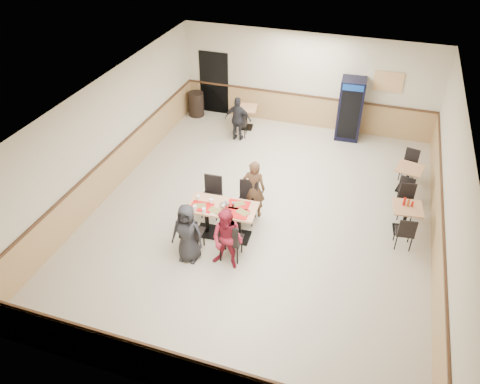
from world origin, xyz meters
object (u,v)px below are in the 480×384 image
(diner_woman_right, at_px, (227,239))
(pepsi_cooler, at_px, (350,109))
(main_table, at_px, (223,216))
(side_table_far, at_px, (408,175))
(trash_bin, at_px, (196,104))
(diner_woman_left, at_px, (187,233))
(diner_man_opposite, at_px, (254,189))
(lone_diner, at_px, (238,119))
(back_table, at_px, (246,114))
(side_table_near, at_px, (406,215))

(diner_woman_right, distance_m, pepsi_cooler, 6.74)
(main_table, xyz_separation_m, side_table_far, (3.94, 3.19, -0.09))
(diner_woman_right, height_order, trash_bin, diner_woman_right)
(diner_woman_left, bearing_deg, diner_man_opposite, 62.60)
(lone_diner, relative_size, pepsi_cooler, 0.73)
(diner_woman_right, bearing_deg, main_table, 121.22)
(lone_diner, height_order, back_table, lone_diner)
(pepsi_cooler, bearing_deg, diner_woman_right, -107.48)
(main_table, bearing_deg, side_table_near, 16.95)
(diner_man_opposite, height_order, lone_diner, diner_man_opposite)
(diner_woman_right, height_order, back_table, diner_woman_right)
(diner_woman_right, bearing_deg, pepsi_cooler, 81.53)
(diner_woman_right, xyz_separation_m, pepsi_cooler, (1.64, 6.54, 0.22))
(main_table, height_order, trash_bin, main_table)
(side_table_near, bearing_deg, main_table, -159.84)
(side_table_far, bearing_deg, lone_diner, 166.29)
(back_table, bearing_deg, side_table_far, -22.03)
(main_table, xyz_separation_m, diner_woman_left, (-0.44, -0.96, 0.16))
(diner_man_opposite, xyz_separation_m, trash_bin, (-3.41, 4.62, -0.35))
(diner_woman_left, relative_size, diner_man_opposite, 0.93)
(main_table, height_order, diner_woman_left, diner_woman_left)
(main_table, distance_m, back_table, 5.35)
(pepsi_cooler, bearing_deg, side_table_far, -55.96)
(main_table, distance_m, diner_woman_right, 1.02)
(diner_woman_right, height_order, side_table_far, diner_woman_right)
(pepsi_cooler, bearing_deg, back_table, -176.34)
(diner_woman_left, distance_m, diner_man_opposite, 2.11)
(lone_diner, height_order, side_table_far, lone_diner)
(diner_man_opposite, height_order, back_table, diner_man_opposite)
(side_table_far, bearing_deg, main_table, -141.00)
(side_table_far, bearing_deg, diner_woman_right, -130.52)
(lone_diner, xyz_separation_m, side_table_far, (5.05, -1.23, -0.23))
(diner_woman_right, bearing_deg, lone_diner, 111.76)
(diner_woman_right, xyz_separation_m, side_table_far, (3.51, 4.10, -0.27))
(back_table, bearing_deg, diner_man_opposite, -70.12)
(main_table, distance_m, trash_bin, 6.33)
(side_table_near, xyz_separation_m, back_table, (-5.05, 3.79, 0.01))
(diner_woman_left, relative_size, lone_diner, 1.01)
(main_table, height_order, pepsi_cooler, pepsi_cooler)
(diner_man_opposite, relative_size, side_table_far, 1.95)
(main_table, relative_size, diner_woman_left, 1.12)
(diner_man_opposite, relative_size, trash_bin, 1.86)
(diner_woman_right, bearing_deg, side_table_near, 39.53)
(diner_woman_left, xyz_separation_m, pepsi_cooler, (2.52, 6.58, 0.25))
(diner_woman_right, xyz_separation_m, lone_diner, (-1.54, 5.33, -0.03))
(lone_diner, distance_m, side_table_far, 5.20)
(diner_woman_left, distance_m, trash_bin, 7.02)
(side_table_near, height_order, pepsi_cooler, pepsi_cooler)
(main_table, bearing_deg, diner_man_opposite, 62.10)
(back_table, bearing_deg, diner_woman_right, -75.92)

